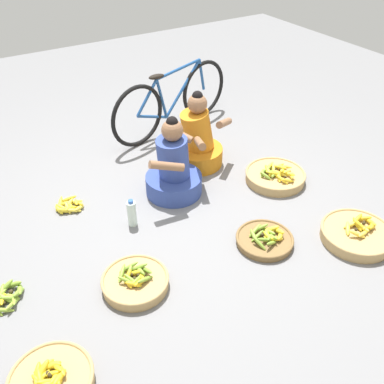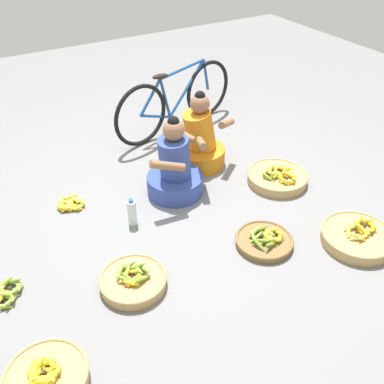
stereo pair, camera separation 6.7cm
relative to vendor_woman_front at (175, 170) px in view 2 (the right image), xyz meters
The scene contains 12 objects.
ground_plane 0.40m from the vendor_woman_front, 110.69° to the right, with size 10.00×10.00×0.00m, color slate.
vendor_woman_front is the anchor object (origin of this frame).
vendor_woman_behind 0.55m from the vendor_woman_front, 35.20° to the left, with size 0.75×0.52×0.79m.
bicycle_leaning 1.26m from the vendor_woman_front, 60.95° to the left, with size 1.67×0.45×0.73m.
banana_basket_front_center 1.05m from the vendor_woman_front, 74.59° to the right, with size 0.47×0.47×0.13m.
banana_basket_back_center 1.65m from the vendor_woman_front, 55.20° to the right, with size 0.58×0.58×0.17m.
banana_basket_near_vendor 1.20m from the vendor_woman_front, 133.38° to the right, with size 0.49×0.49×0.15m.
banana_basket_front_right 2.03m from the vendor_woman_front, 140.14° to the right, with size 0.50×0.50×0.16m.
banana_basket_back_right 1.01m from the vendor_woman_front, 20.67° to the right, with size 0.58×0.58×0.17m.
loose_bananas_mid_left 0.99m from the vendor_woman_front, 163.50° to the left, with size 0.27×0.27×0.09m.
loose_bananas_near_bicycle 1.74m from the vendor_woman_front, 163.29° to the right, with size 0.36×0.29×0.09m.
water_bottle 0.59m from the vendor_woman_front, 157.57° to the right, with size 0.08×0.08×0.25m.
Camera 2 is at (-1.41, -2.63, 2.39)m, focal length 40.60 mm.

